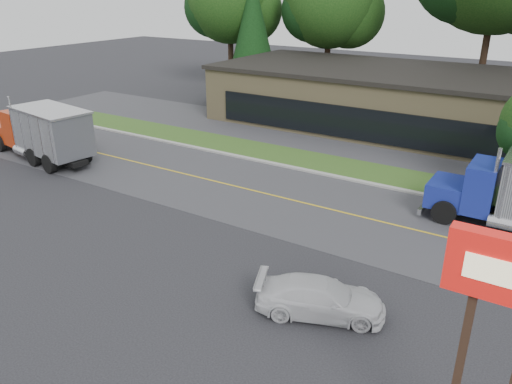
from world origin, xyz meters
TOP-DOWN VIEW (x-y plane):
  - ground at (0.00, 0.00)m, footprint 140.00×140.00m
  - road at (0.00, 9.00)m, footprint 60.00×8.00m
  - center_line at (0.00, 9.00)m, footprint 60.00×0.12m
  - curb at (0.00, 13.20)m, footprint 60.00×0.30m
  - grass_verge at (0.00, 15.00)m, footprint 60.00×3.40m
  - far_parking at (0.00, 20.00)m, footprint 60.00×7.00m
  - strip_mall at (2.00, 26.00)m, footprint 32.00×12.00m
  - tree_far_a at (-19.86, 32.11)m, footprint 9.29×8.74m
  - tree_far_b at (-9.86, 34.11)m, footprint 9.14×8.60m
  - evergreen_left at (-16.00, 30.00)m, footprint 5.01×5.01m
  - dump_truck_red at (-16.14, 6.46)m, footprint 9.06×3.78m
  - rally_car at (5.20, 1.21)m, footprint 4.57×3.17m

SIDE VIEW (x-z plane):
  - ground at x=0.00m, z-range 0.00..0.00m
  - road at x=0.00m, z-range -0.01..0.01m
  - center_line at x=0.00m, z-range 0.00..0.00m
  - curb at x=0.00m, z-range -0.06..0.06m
  - grass_verge at x=0.00m, z-range -0.01..0.01m
  - far_parking at x=0.00m, z-range -0.01..0.01m
  - rally_car at x=5.20m, z-range 0.00..1.23m
  - dump_truck_red at x=-16.14m, z-range 0.13..3.49m
  - strip_mall at x=2.00m, z-range 0.00..4.00m
  - evergreen_left at x=-16.00m, z-range 0.57..11.96m
  - tree_far_b at x=-9.86m, z-range 1.80..14.83m
  - tree_far_a at x=-19.86m, z-range 1.83..15.08m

